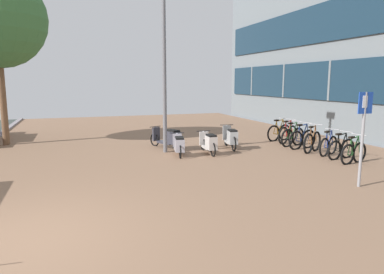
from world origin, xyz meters
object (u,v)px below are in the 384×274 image
bicycle_rack_03 (312,142)px  scooter_mid (231,138)px  scooter_extra (169,138)px  bicycle_rack_02 (328,146)px  bicycle_rack_01 (341,149)px  bicycle_rack_00 (354,153)px  scooter_near (179,145)px  bicycle_rack_05 (293,137)px  bicycle_rack_07 (279,132)px  bicycle_rack_04 (302,139)px  lamp_post (164,49)px  scooter_far (209,143)px  parking_sign (363,129)px  bicycle_rack_06 (288,134)px

bicycle_rack_03 → scooter_mid: bicycle_rack_03 is taller
scooter_mid → scooter_extra: scooter_mid is taller
bicycle_rack_02 → scooter_mid: bicycle_rack_02 is taller
bicycle_rack_01 → scooter_mid: bearing=133.8°
bicycle_rack_00 → bicycle_rack_02: (0.11, 1.25, 0.00)m
bicycle_rack_03 → scooter_near: bicycle_rack_03 is taller
bicycle_rack_02 → scooter_extra: bicycle_rack_02 is taller
bicycle_rack_02 → bicycle_rack_05: bicycle_rack_05 is taller
scooter_mid → bicycle_rack_03: bearing=-31.2°
bicycle_rack_07 → scooter_extra: 4.97m
bicycle_rack_04 → lamp_post: size_ratio=0.21×
bicycle_rack_02 → scooter_near: bicycle_rack_02 is taller
scooter_mid → scooter_far: size_ratio=1.04×
parking_sign → bicycle_rack_02: bearing=60.5°
bicycle_rack_04 → scooter_mid: bearing=160.8°
bicycle_rack_03 → bicycle_rack_06: bearing=82.3°
scooter_far → bicycle_rack_02: bearing=-21.8°
bicycle_rack_05 → parking_sign: bearing=-108.5°
lamp_post → bicycle_rack_04: bearing=-11.7°
bicycle_rack_01 → bicycle_rack_02: bearing=88.1°
scooter_near → lamp_post: size_ratio=0.25×
bicycle_rack_00 → bicycle_rack_05: size_ratio=0.92×
bicycle_rack_05 → lamp_post: size_ratio=0.21×
bicycle_rack_07 → scooter_far: (-3.87, -1.62, 0.04)m
bicycle_rack_05 → scooter_mid: bicycle_rack_05 is taller
bicycle_rack_02 → scooter_near: (-4.87, 1.59, 0.04)m
bicycle_rack_02 → bicycle_rack_06: bearing=88.2°
bicycle_rack_04 → scooter_extra: bearing=161.2°
bicycle_rack_07 → bicycle_rack_05: bearing=-98.9°
bicycle_rack_01 → bicycle_rack_02: 0.63m
bicycle_rack_06 → lamp_post: (-5.25, -0.21, 3.24)m
bicycle_rack_07 → parking_sign: (-1.90, -6.36, 1.06)m
scooter_extra → scooter_near: bearing=-89.5°
bicycle_rack_01 → bicycle_rack_03: (-0.15, 1.25, 0.03)m
scooter_mid → parking_sign: 5.52m
bicycle_rack_00 → scooter_far: bearing=143.1°
bicycle_rack_00 → parking_sign: parking_sign is taller
scooter_mid → bicycle_rack_01: bearing=-46.2°
bicycle_rack_03 → bicycle_rack_00: bearing=-88.1°
bicycle_rack_03 → lamp_post: bearing=161.5°
bicycle_rack_02 → parking_sign: bearing=-119.5°
bicycle_rack_06 → parking_sign: parking_sign is taller
bicycle_rack_03 → bicycle_rack_05: (0.06, 1.25, -0.00)m
bicycle_rack_03 → lamp_post: 6.18m
bicycle_rack_03 → bicycle_rack_05: 1.26m
bicycle_rack_07 → lamp_post: (-5.24, -0.84, 3.25)m
scooter_mid → scooter_extra: 2.33m
bicycle_rack_05 → lamp_post: 6.02m
scooter_extra → bicycle_rack_06: bearing=-4.2°
bicycle_rack_01 → parking_sign: parking_sign is taller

